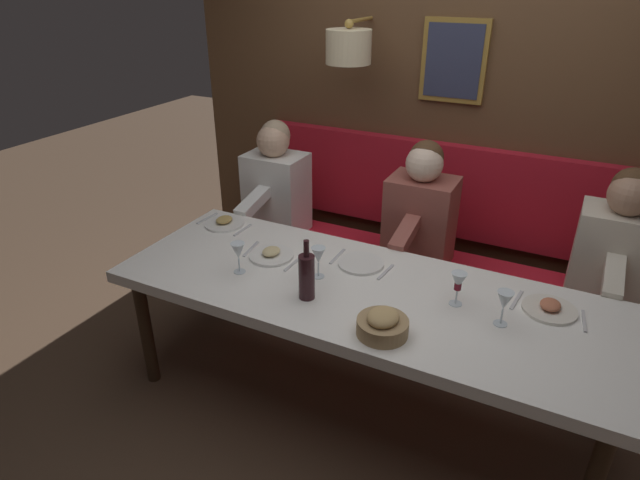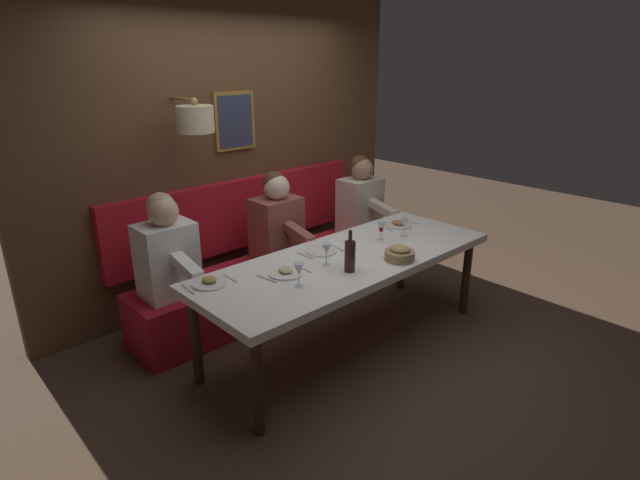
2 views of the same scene
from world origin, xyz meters
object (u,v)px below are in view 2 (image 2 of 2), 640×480
diner_near (277,220)px  wine_glass_1 (405,223)px  wine_glass_2 (327,250)px  dining_table (348,265)px  diner_nearest (361,198)px  wine_glass_0 (381,227)px  wine_glass_3 (299,270)px  diner_middle (166,249)px  wine_bottle (350,256)px  bread_bowl (400,254)px

diner_near → wine_glass_1: bearing=-144.1°
diner_near → wine_glass_2: size_ratio=4.82×
wine_glass_1 → wine_glass_2: (-0.00, 0.89, 0.00)m
dining_table → diner_nearest: bearing=-51.0°
wine_glass_1 → wine_glass_2: 0.89m
wine_glass_0 → wine_glass_1: 0.22m
diner_nearest → diner_near: (0.00, 1.07, 0.00)m
diner_nearest → wine_glass_3: diner_nearest is taller
wine_glass_2 → diner_nearest: bearing=-56.1°
diner_middle → wine_glass_2: (-0.88, -0.78, 0.04)m
wine_glass_3 → wine_bottle: (-0.05, -0.42, -0.00)m
diner_nearest → wine_glass_2: bearing=123.9°
wine_glass_0 → bread_bowl: bearing=148.9°
diner_middle → wine_glass_1: (-0.88, -1.67, 0.04)m
wine_glass_2 → wine_glass_3: 0.40m
wine_glass_0 → bread_bowl: size_ratio=0.75×
dining_table → bread_bowl: (-0.30, -0.23, 0.11)m
dining_table → diner_near: size_ratio=3.08×
wine_glass_2 → diner_near: bearing=-15.8°
dining_table → wine_glass_0: 0.49m
dining_table → diner_middle: (0.88, 1.01, 0.14)m
dining_table → wine_glass_3: 0.65m
wine_bottle → dining_table: bearing=-44.5°
wine_glass_0 → wine_glass_2: bearing=95.9°
diner_nearest → bread_bowl: bearing=143.8°
wine_glass_2 → wine_glass_3: size_ratio=1.00×
diner_middle → bread_bowl: bearing=-133.7°
dining_table → wine_bottle: (-0.19, 0.19, 0.18)m
wine_glass_0 → wine_glass_3: bearing=101.1°
diner_nearest → wine_glass_0: bearing=141.8°
wine_bottle → bread_bowl: bearing=-104.1°
diner_middle → wine_glass_3: bearing=-158.6°
diner_near → wine_glass_3: (-1.02, 0.63, 0.04)m
bread_bowl → diner_middle: bearing=46.3°
diner_nearest → wine_bottle: size_ratio=2.64×
wine_glass_2 → wine_bottle: (-0.19, -0.04, -0.00)m
wine_glass_1 → wine_glass_2: size_ratio=1.00×
wine_glass_3 → wine_bottle: wine_bottle is taller
wine_glass_1 → wine_glass_3: size_ratio=1.00×
wine_glass_3 → wine_bottle: size_ratio=0.55×
diner_near → diner_middle: bearing=90.0°
wine_glass_3 → diner_nearest: bearing=-59.0°
dining_table → diner_middle: bearing=48.8°
wine_glass_0 → diner_middle: bearing=60.8°
diner_near → dining_table: bearing=178.5°
diner_near → wine_glass_0: diner_near is taller
wine_glass_0 → wine_glass_1: bearing=-107.8°
diner_near → wine_glass_0: bearing=-152.4°
wine_glass_0 → wine_glass_3: size_ratio=1.00×
diner_middle → bread_bowl: diner_middle is taller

